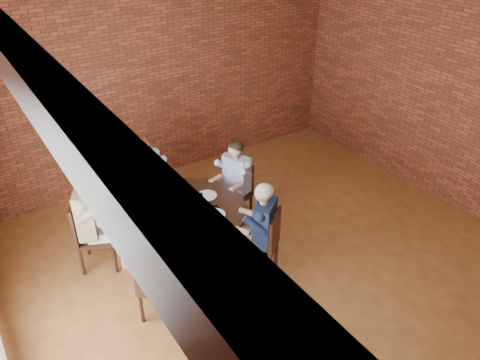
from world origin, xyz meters
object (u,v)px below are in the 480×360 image
chair_e (266,242)px  diner_e (260,230)px  chair_c (89,231)px  smartphone (217,209)px  chair_b (145,187)px  chair_d (158,284)px  chair_a (238,189)px  diner_c (94,219)px  diner_a (234,183)px  diner_b (147,180)px  diner_d (160,267)px  dining_table (187,223)px

chair_e → diner_e: (-0.05, 0.07, 0.15)m
chair_c → smartphone: bearing=-92.1°
chair_b → chair_d: bearing=-113.5°
chair_d → chair_e: (1.43, -0.04, -0.01)m
chair_a → diner_c: diner_c is taller
diner_a → diner_b: size_ratio=0.96×
chair_a → chair_c: bearing=-114.0°
diner_a → diner_b: bearing=-145.0°
chair_a → chair_b: (-1.10, 0.79, 0.01)m
chair_b → diner_d: size_ratio=0.69×
diner_c → diner_d: 1.27m
diner_a → diner_e: (-0.35, -1.12, 0.02)m
dining_table → diner_e: 0.99m
dining_table → smartphone: smartphone is taller
dining_table → diner_a: diner_a is taller
diner_c → chair_e: 2.16m
smartphone → diner_c: bearing=163.0°
dining_table → smartphone: 0.45m
diner_a → chair_b: diner_a is taller
diner_c → chair_b: bearing=-29.6°
diner_a → smartphone: size_ratio=8.46×
chair_d → diner_e: (1.38, 0.02, 0.14)m
chair_a → diner_d: 2.07m
diner_e → diner_c: bearing=-75.6°
chair_c → chair_e: chair_c is taller
chair_d → chair_e: bearing=-137.7°
chair_e → diner_e: 0.17m
diner_c → diner_e: 2.07m
dining_table → chair_e: size_ratio=1.68×
diner_d → diner_e: diner_d is taller
chair_a → diner_a: diner_a is taller
chair_d → diner_e: 1.39m
chair_a → chair_e: size_ratio=0.98×
diner_c → chair_a: bearing=-68.1°
diner_a → chair_e: (-0.30, -1.18, -0.14)m
diner_b → diner_d: size_ratio=0.98×
chair_c → chair_d: (0.34, -1.34, -0.01)m
chair_a → smartphone: chair_a is taller
diner_c → diner_d: (0.32, -1.23, -0.03)m
chair_d → dining_table: bearing=-90.0°
diner_a → smartphone: 0.84m
diner_b → diner_c: size_ratio=0.94×
diner_a → chair_e: 1.23m
diner_d → chair_b: bearing=-64.5°
diner_e → chair_b: bearing=-108.2°
chair_c → diner_c: diner_c is taller
chair_a → diner_e: bearing=-39.7°
chair_b → chair_c: size_ratio=0.95×
diner_b → diner_e: (0.68, -1.85, -0.01)m
dining_table → diner_b: (-0.07, 1.07, 0.14)m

